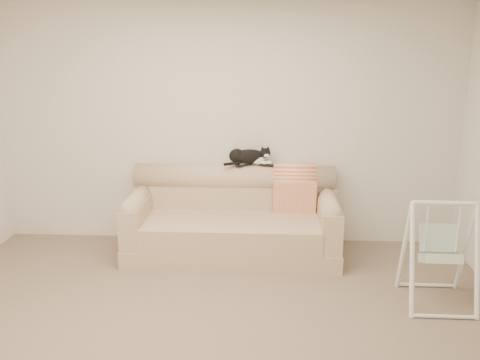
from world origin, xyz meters
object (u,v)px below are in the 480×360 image
Objects in this scene: tuxedo_cat at (248,156)px; remote_b at (266,165)px; baby_swing at (439,252)px; sofa at (233,221)px; remote_a at (244,165)px.

remote_b is at bearing -2.91° from tuxedo_cat.
remote_b is at bearing 140.42° from baby_swing.
baby_swing is at bearing -36.44° from tuxedo_cat.
baby_swing is at bearing -39.58° from remote_b.
sofa is at bearing 151.39° from baby_swing.
remote_a is at bearing 65.33° from sofa.
remote_b is at bearing 34.02° from sofa.
baby_swing reaches higher than sofa.
tuxedo_cat reaches higher than baby_swing.
remote_b is 0.19× the size of baby_swing.
sofa is 0.61m from remote_a.
tuxedo_cat reaches higher than remote_a.
sofa is 2.09m from baby_swing.
remote_a is at bearing -159.78° from tuxedo_cat.
tuxedo_cat is at bearing 20.22° from remote_a.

